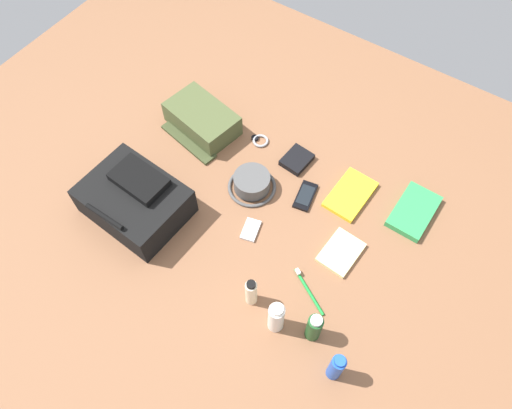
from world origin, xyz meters
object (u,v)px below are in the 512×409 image
object	(u,v)px
wristwatch	(260,140)
toothbrush	(307,289)
toothpaste_tube	(276,317)
notepad	(341,252)
deodorant_spray	(336,367)
paperback_novel	(414,211)
toiletry_pouch	(202,120)
shampoo_bottle	(314,327)
wallet	(297,160)
bucket_hat	(252,183)
lotion_bottle	(251,292)
cell_phone	(305,196)
media_player	(251,230)
travel_guidebook	(350,195)
backpack	(135,200)

from	to	relation	value
wristwatch	toothbrush	bearing A→B (deg)	137.89
toothpaste_tube	notepad	bearing A→B (deg)	-98.77
deodorant_spray	paperback_novel	size ratio (longest dim) A/B	0.74
wristwatch	toiletry_pouch	bearing A→B (deg)	16.50
shampoo_bottle	wallet	size ratio (longest dim) A/B	1.28
bucket_hat	deodorant_spray	xyz separation A→B (m)	(-0.56, 0.41, 0.04)
shampoo_bottle	lotion_bottle	bearing A→B (deg)	3.28
wristwatch	shampoo_bottle	bearing A→B (deg)	135.75
paperback_novel	cell_phone	xyz separation A→B (m)	(0.35, 0.15, -0.01)
toothbrush	media_player	bearing A→B (deg)	-15.71
paperback_novel	wristwatch	distance (m)	0.63
bucket_hat	toothpaste_tube	xyz separation A→B (m)	(-0.35, 0.38, 0.04)
media_player	wallet	bearing A→B (deg)	-86.39
shampoo_bottle	travel_guidebook	distance (m)	0.53
travel_guidebook	toiletry_pouch	bearing A→B (deg)	3.75
paperback_novel	media_player	bearing A→B (deg)	40.76
deodorant_spray	cell_phone	size ratio (longest dim) A/B	1.19
travel_guidebook	cell_phone	distance (m)	0.16
paperback_novel	toothbrush	distance (m)	0.48
deodorant_spray	wristwatch	xyz separation A→B (m)	(0.66, -0.60, -0.07)
travel_guidebook	media_player	size ratio (longest dim) A/B	2.13
toiletry_pouch	toothbrush	xyz separation A→B (m)	(-0.69, 0.35, -0.04)
toothpaste_tube	bucket_hat	bearing A→B (deg)	-47.71
shampoo_bottle	cell_phone	distance (m)	0.50
paperback_novel	shampoo_bottle	bearing A→B (deg)	82.20
paperback_novel	wallet	xyz separation A→B (m)	(0.46, 0.04, 0.00)
backpack	cell_phone	world-z (taller)	backpack
toothpaste_tube	travel_guidebook	xyz separation A→B (m)	(0.03, -0.55, -0.06)
media_player	wristwatch	size ratio (longest dim) A/B	1.33
shampoo_bottle	wristwatch	world-z (taller)	shampoo_bottle
shampoo_bottle	media_player	bearing A→B (deg)	-28.30
toothpaste_tube	wristwatch	distance (m)	0.73
lotion_bottle	travel_guidebook	world-z (taller)	lotion_bottle
notepad	wristwatch	bearing A→B (deg)	-23.19
cell_phone	travel_guidebook	bearing A→B (deg)	-144.59
deodorant_spray	cell_phone	world-z (taller)	deodorant_spray
bucket_hat	wristwatch	xyz separation A→B (m)	(0.09, -0.19, -0.02)
backpack	deodorant_spray	bearing A→B (deg)	172.86
shampoo_bottle	wristwatch	bearing A→B (deg)	-44.25
notepad	shampoo_bottle	bearing A→B (deg)	104.78
deodorant_spray	notepad	bearing A→B (deg)	-64.63
toiletry_pouch	deodorant_spray	xyz separation A→B (m)	(-0.89, 0.53, 0.03)
toothpaste_tube	media_player	xyz separation A→B (m)	(0.25, -0.23, -0.07)
toiletry_pouch	wristwatch	world-z (taller)	toiletry_pouch
toiletry_pouch	media_player	xyz separation A→B (m)	(-0.42, 0.27, -0.04)
toiletry_pouch	wallet	size ratio (longest dim) A/B	2.73
bucket_hat	media_player	world-z (taller)	bucket_hat
deodorant_spray	wallet	world-z (taller)	deodorant_spray
media_player	backpack	bearing A→B (deg)	22.14
bucket_hat	travel_guidebook	bearing A→B (deg)	-151.87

